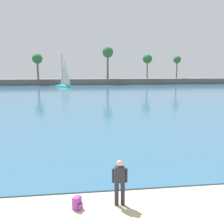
# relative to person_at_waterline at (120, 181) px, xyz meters

# --- Properties ---
(sea) EXTENTS (220.00, 110.03, 0.06)m
(sea) POSITION_rel_person_at_waterline_xyz_m (-1.05, 56.05, -0.86)
(sea) COLOR #33607F
(sea) RESTS_ON ground
(palm_headland) EXTENTS (104.17, 6.00, 11.68)m
(palm_headland) POSITION_rel_person_at_waterline_xyz_m (-1.76, 71.00, 1.17)
(palm_headland) COLOR #605B54
(palm_headland) RESTS_ON ground
(person_at_waterline) EXTENTS (0.55, 0.22, 1.67)m
(person_at_waterline) POSITION_rel_person_at_waterline_xyz_m (0.00, 0.00, 0.00)
(person_at_waterline) COLOR #23232D
(person_at_waterline) RESTS_ON ground
(backpack_by_trailer) EXTENTS (0.37, 0.37, 0.44)m
(backpack_by_trailer) POSITION_rel_person_at_waterline_xyz_m (-1.49, -0.06, -0.69)
(backpack_by_trailer) COLOR purple
(backpack_by_trailer) RESTS_ON ground
(sailboat_near_shore) EXTENTS (5.81, 5.94, 9.27)m
(sailboat_near_shore) POSITION_rel_person_at_waterline_xyz_m (-5.42, 60.95, 0.00)
(sailboat_near_shore) COLOR teal
(sailboat_near_shore) RESTS_ON sea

